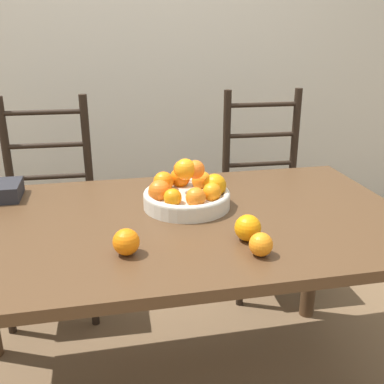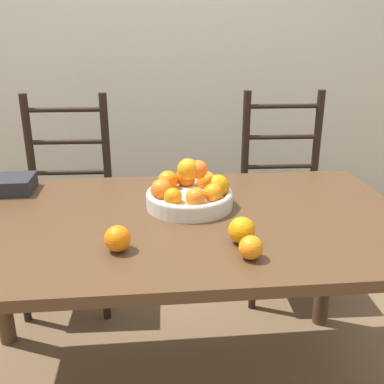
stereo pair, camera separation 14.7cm
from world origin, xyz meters
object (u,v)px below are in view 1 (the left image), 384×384
orange_loose_0 (261,244)px  chair_right (266,199)px  chair_left (50,215)px  fruit_bowl (187,192)px  orange_loose_1 (126,242)px  orange_loose_2 (248,228)px

orange_loose_0 → chair_right: bearing=67.9°
orange_loose_0 → chair_left: size_ratio=0.06×
fruit_bowl → chair_left: (-0.55, 0.64, -0.31)m
orange_loose_1 → chair_right: bearing=50.6°
orange_loose_2 → chair_right: (0.43, 0.94, -0.30)m
chair_left → orange_loose_2: bearing=-52.2°
chair_right → orange_loose_0: bearing=-110.0°
chair_left → fruit_bowl: bearing=-47.1°
orange_loose_2 → chair_right: 1.07m
orange_loose_1 → chair_left: bearing=108.3°
orange_loose_0 → orange_loose_1: bearing=167.3°
chair_left → orange_loose_0: bearing=-54.6°
fruit_bowl → chair_left: size_ratio=0.30×
orange_loose_1 → chair_right: size_ratio=0.07×
orange_loose_2 → orange_loose_1: bearing=-177.4°
orange_loose_2 → chair_right: chair_right is taller
fruit_bowl → orange_loose_2: size_ratio=3.83×
chair_left → chair_right: bearing=2.1°
fruit_bowl → orange_loose_2: bearing=-67.5°
fruit_bowl → orange_loose_0: bearing=-71.9°
orange_loose_2 → chair_left: chair_left is taller
orange_loose_1 → chair_left: (-0.32, 0.95, -0.29)m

